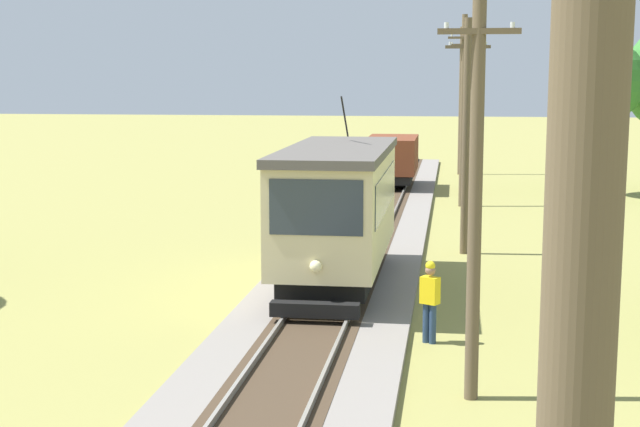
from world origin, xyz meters
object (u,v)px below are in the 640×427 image
red_tram (338,209)px  track_worker (430,298)px  utility_pole_distant (461,99)px  utility_pole_mid (466,135)px  tree_right_far (605,81)px  freight_car (392,159)px  utility_pole_near_tram (476,188)px  utility_pole_far (463,109)px

red_tram → track_worker: red_tram is taller
utility_pole_distant → track_worker: size_ratio=4.68×
red_tram → utility_pole_mid: bearing=59.6°
utility_pole_mid → tree_right_far: utility_pole_mid is taller
freight_car → tree_right_far: tree_right_far is taller
utility_pole_mid → utility_pole_near_tram: bearing=-90.0°
red_tram → utility_pole_near_tram: utility_pole_near_tram is taller
tree_right_far → track_worker: bearing=-105.6°
utility_pole_far → utility_pole_distant: (0.00, 13.59, 0.06)m
utility_pole_far → freight_car: bearing=122.2°
red_tram → freight_car: 22.57m
red_tram → freight_car: (-0.00, 22.56, -0.64)m
freight_car → utility_pole_distant: 9.30m
utility_pole_near_tram → utility_pole_mid: bearing=90.0°
red_tram → utility_pole_far: (3.37, 17.20, 2.02)m
track_worker → tree_right_far: 27.79m
utility_pole_distant → freight_car: bearing=-112.3°
freight_car → utility_pole_mid: size_ratio=0.70×
red_tram → utility_pole_distant: bearing=83.8°
red_tram → utility_pole_near_tram: bearing=-67.5°
utility_pole_near_tram → utility_pole_far: utility_pole_far is taller
utility_pole_far → utility_pole_mid: bearing=-90.0°
utility_pole_near_tram → utility_pole_mid: 13.88m
freight_car → red_tram: bearing=-90.0°
utility_pole_far → tree_right_far: bearing=34.4°
utility_pole_far → tree_right_far: (6.55, 4.48, 1.15)m
red_tram → utility_pole_far: bearing=78.9°
tree_right_far → utility_pole_distant: bearing=125.7°
freight_car → utility_pole_far: (3.37, -5.36, 2.65)m
red_tram → track_worker: size_ratio=4.79×
utility_pole_mid → utility_pole_far: size_ratio=0.90×
freight_car → utility_pole_far: 6.87m
freight_car → utility_pole_far: bearing=-57.8°
freight_car → tree_right_far: 10.66m
utility_pole_mid → utility_pole_far: (0.00, 11.46, 0.40)m
freight_car → tree_right_far: size_ratio=0.72×
utility_pole_mid → utility_pole_distant: utility_pole_distant is taller
utility_pole_far → track_worker: size_ratio=4.61×
tree_right_far → freight_car: bearing=174.9°
utility_pole_far → track_worker: (-0.82, -21.96, -3.23)m
utility_pole_near_tram → tree_right_far: utility_pole_near_tram is taller
freight_car → utility_pole_near_tram: (3.37, -30.70, 2.18)m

